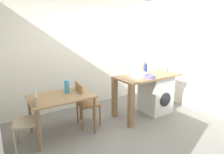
{
  "coord_description": "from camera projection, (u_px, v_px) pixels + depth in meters",
  "views": [
    {
      "loc": [
        -1.94,
        -2.52,
        1.88
      ],
      "look_at": [
        -0.02,
        0.45,
        1.0
      ],
      "focal_mm": 30.06,
      "sensor_mm": 36.0,
      "label": 1
    }
  ],
  "objects": [
    {
      "name": "bottle_tall_green",
      "position": [
        146.0,
        68.0,
        4.24
      ],
      "size": [
        0.07,
        0.07,
        0.29
      ],
      "color": "navy",
      "rests_on": "kitchen_counter"
    },
    {
      "name": "wall_back",
      "position": [
        84.0,
        53.0,
        4.63
      ],
      "size": [
        4.6,
        0.1,
        2.7
      ],
      "primitive_type": "cube",
      "color": "silver",
      "rests_on": "ground_plane"
    },
    {
      "name": "wall_counter_side",
      "position": [
        201.0,
        54.0,
        4.34
      ],
      "size": [
        0.1,
        3.8,
        2.7
      ],
      "primitive_type": "cube",
      "color": "silver",
      "rests_on": "ground_plane"
    },
    {
      "name": "kitchen_counter",
      "position": [
        141.0,
        83.0,
        4.08
      ],
      "size": [
        1.5,
        0.68,
        0.92
      ],
      "color": "olive",
      "rests_on": "ground_plane"
    },
    {
      "name": "ground_plane",
      "position": [
        126.0,
        133.0,
        3.53
      ],
      "size": [
        5.46,
        5.46,
        0.0
      ],
      "primitive_type": "plane",
      "color": "slate"
    },
    {
      "name": "bottle_squat_brown",
      "position": [
        144.0,
        67.0,
        4.42
      ],
      "size": [
        0.06,
        0.06,
        0.28
      ],
      "color": "brown",
      "rests_on": "kitchen_counter"
    },
    {
      "name": "mixing_bowl",
      "position": [
        149.0,
        76.0,
        3.89
      ],
      "size": [
        0.24,
        0.24,
        0.06
      ],
      "color": "slate",
      "rests_on": "kitchen_counter"
    },
    {
      "name": "chair_opposite",
      "position": [
        85.0,
        102.0,
        3.72
      ],
      "size": [
        0.44,
        0.44,
        0.9
      ],
      "rotation": [
        0.0,
        0.0,
        -1.69
      ],
      "color": "olive",
      "rests_on": "ground_plane"
    },
    {
      "name": "chair_person_seat",
      "position": [
        31.0,
        118.0,
        3.04
      ],
      "size": [
        0.48,
        0.48,
        0.9
      ],
      "rotation": [
        0.0,
        0.0,
        1.36
      ],
      "color": "gray",
      "rests_on": "ground_plane"
    },
    {
      "name": "vase",
      "position": [
        67.0,
        87.0,
        3.5
      ],
      "size": [
        0.09,
        0.09,
        0.24
      ],
      "primitive_type": "cylinder",
      "color": "teal",
      "rests_on": "dining_table"
    },
    {
      "name": "sink_basin",
      "position": [
        139.0,
        75.0,
        4.0
      ],
      "size": [
        0.38,
        0.38,
        0.09
      ],
      "primitive_type": "cylinder",
      "color": "#9EA0A5",
      "rests_on": "kitchen_counter"
    },
    {
      "name": "washing_machine",
      "position": [
        155.0,
        94.0,
        4.4
      ],
      "size": [
        0.6,
        0.61,
        0.86
      ],
      "color": "silver",
      "rests_on": "ground_plane"
    },
    {
      "name": "dining_table",
      "position": [
        62.0,
        101.0,
        3.39
      ],
      "size": [
        1.1,
        0.76,
        0.74
      ],
      "color": "olive",
      "rests_on": "ground_plane"
    },
    {
      "name": "utensil_crock",
      "position": [
        166.0,
        69.0,
        4.5
      ],
      "size": [
        0.11,
        0.11,
        0.3
      ],
      "color": "gray",
      "rests_on": "kitchen_counter"
    },
    {
      "name": "scissors",
      "position": [
        150.0,
        76.0,
        4.04
      ],
      "size": [
        0.15,
        0.06,
        0.01
      ],
      "color": "#B2B2B7",
      "rests_on": "kitchen_counter"
    },
    {
      "name": "tap",
      "position": [
        134.0,
        69.0,
        4.12
      ],
      "size": [
        0.02,
        0.02,
        0.28
      ],
      "primitive_type": "cylinder",
      "color": "#B2B2B7",
      "rests_on": "kitchen_counter"
    }
  ]
}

